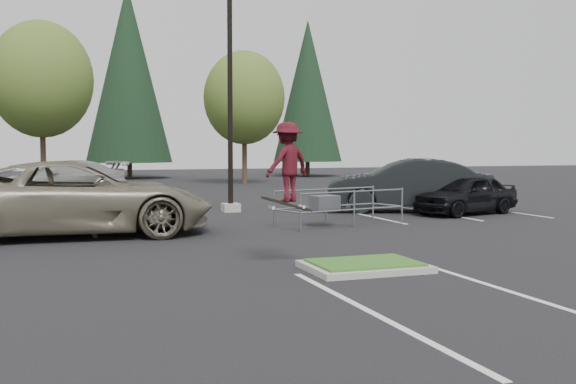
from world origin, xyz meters
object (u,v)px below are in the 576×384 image
object	(u,v)px
decid_c	(244,101)
conif_b	(128,73)
cart_corral	(328,203)
car_l_tan	(77,198)
car_r_charc	(406,185)
light_pole	(230,84)
decid_b	(41,83)
car_r_black	(467,194)
car_far_silver	(64,179)
skateboarder	(287,163)
conif_c	(308,91)

from	to	relation	value
decid_c	conif_b	bearing A→B (deg)	119.32
cart_corral	car_l_tan	bearing A→B (deg)	162.88
decid_c	car_r_charc	distance (m)	20.29
light_pole	decid_b	size ratio (longest dim) A/B	1.05
car_r_black	car_far_silver	xyz separation A→B (m)	(-13.00, 13.21, 0.16)
car_r_black	skateboarder	bearing A→B (deg)	-67.00
car_l_tan	conif_b	bearing A→B (deg)	-5.92
skateboarder	car_l_tan	size ratio (longest dim) A/B	0.25
conif_c	car_r_charc	world-z (taller)	conif_c
car_l_tan	car_r_charc	bearing A→B (deg)	-72.78
car_far_silver	decid_b	bearing A→B (deg)	168.44
decid_b	conif_b	distance (m)	11.78
decid_c	conif_b	xyz separation A→B (m)	(-5.99, 10.67, 2.59)
cart_corral	car_l_tan	distance (m)	7.02
conif_b	car_r_charc	bearing A→B (deg)	-77.96
conif_b	conif_c	distance (m)	14.07
light_pole	decid_c	size ratio (longest dim) A/B	1.21
skateboarder	car_l_tan	distance (m)	7.14
car_r_charc	car_far_silver	world-z (taller)	car_r_charc
light_pole	car_r_black	bearing A→B (deg)	-25.26
skateboarder	car_r_charc	size ratio (longest dim) A/B	0.30
decid_b	car_r_black	size ratio (longest dim) A/B	2.39
car_r_charc	car_r_black	xyz separation A→B (m)	(1.50, -1.55, -0.27)
conif_c	car_l_tan	world-z (taller)	conif_c
conif_b	car_l_tan	distance (m)	34.55
light_pole	skateboarder	world-z (taller)	light_pole
car_l_tan	car_far_silver	xyz separation A→B (m)	(-0.07, 14.67, -0.13)
light_pole	decid_c	xyz separation A→B (m)	(5.49, 17.83, 0.69)
skateboarder	cart_corral	bearing A→B (deg)	-143.44
skateboarder	decid_c	bearing A→B (deg)	-127.67
light_pole	cart_corral	bearing A→B (deg)	-73.29
cart_corral	decid_c	bearing A→B (deg)	65.45
car_r_charc	skateboarder	bearing A→B (deg)	-18.49
light_pole	decid_b	world-z (taller)	light_pole
skateboarder	car_r_black	xyz separation A→B (m)	(9.20, 7.46, -1.32)
car_r_black	car_l_tan	bearing A→B (deg)	-99.60
decid_c	skateboarder	distance (m)	29.89
conif_b	car_far_silver	bearing A→B (deg)	-104.87
decid_b	skateboarder	size ratio (longest dim) A/B	5.47
car_r_black	light_pole	bearing A→B (deg)	-131.31
decid_b	conif_b	bearing A→B (deg)	58.91
conif_c	cart_corral	world-z (taller)	conif_c
conif_c	decid_c	bearing A→B (deg)	-129.64
decid_b	car_l_tan	size ratio (longest dim) A/B	1.37
conif_b	car_r_black	distance (m)	33.79
decid_b	car_far_silver	world-z (taller)	decid_b
light_pole	car_r_charc	world-z (taller)	light_pole
conif_b	cart_corral	distance (m)	34.58
conif_c	car_r_black	size ratio (longest dim) A/B	3.10
decid_c	car_r_black	distance (m)	21.95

